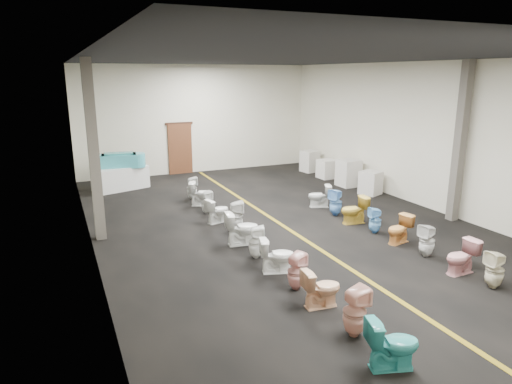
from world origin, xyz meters
TOP-DOWN VIEW (x-y plane):
  - floor at (0.00, 0.00)m, footprint 16.00×16.00m
  - ceiling at (0.00, 0.00)m, footprint 16.00×16.00m
  - wall_back at (0.00, 8.00)m, footprint 10.00×0.00m
  - wall_left at (-5.00, 0.00)m, footprint 0.00×16.00m
  - wall_right at (5.00, 0.00)m, footprint 0.00×16.00m
  - aisle_stripe at (0.00, 0.00)m, footprint 0.12×15.60m
  - back_door at (-0.80, 7.94)m, footprint 1.00×0.10m
  - door_frame at (-0.80, 7.95)m, footprint 1.15×0.08m
  - column_left at (-4.75, 1.00)m, footprint 0.25×0.25m
  - column_right at (4.75, -1.50)m, footprint 0.25×0.25m
  - display_table at (-3.53, 6.17)m, footprint 2.07×1.47m
  - bathtub at (-3.53, 6.17)m, footprint 1.85×0.80m
  - appliance_crate_a at (4.40, 1.84)m, footprint 0.83×0.83m
  - appliance_crate_b at (4.40, 3.17)m, footprint 0.75×0.75m
  - appliance_crate_c at (4.40, 4.65)m, footprint 0.69×0.69m
  - appliance_crate_d at (4.40, 6.03)m, footprint 0.75×0.75m
  - toilet_left_0 at (-1.49, -6.30)m, footprint 0.85×0.63m
  - toilet_left_1 at (-1.48, -5.39)m, footprint 0.42×0.41m
  - toilet_left_2 at (-1.46, -4.35)m, footprint 0.75×0.47m
  - toilet_left_3 at (-1.54, -3.56)m, footprint 0.45×0.44m
  - toilet_left_4 at (-1.53, -2.69)m, footprint 0.83×0.61m
  - toilet_left_5 at (-1.61, -1.79)m, footprint 0.44×0.44m
  - toilet_left_6 at (-1.58, -0.87)m, footprint 0.87×0.57m
  - toilet_left_7 at (-1.39, 0.05)m, footprint 0.48×0.47m
  - toilet_left_8 at (-1.57, 1.03)m, footprint 0.77×0.56m
  - toilet_left_9 at (-1.58, 1.98)m, footprint 0.36×0.36m
  - toilet_left_10 at (-1.46, 2.88)m, footprint 0.87×0.70m
  - toilet_left_11 at (-1.52, 3.76)m, footprint 0.37×0.37m
  - toilet_right_2 at (2.06, -5.10)m, footprint 0.38×0.37m
  - toilet_right_3 at (2.00, -4.34)m, footprint 0.73×0.43m
  - toilet_right_4 at (2.02, -3.32)m, footprint 0.40×0.39m
  - toilet_right_5 at (2.04, -2.38)m, footprint 0.77×0.54m
  - toilet_right_6 at (1.96, -1.53)m, footprint 0.39×0.38m
  - toilet_right_7 at (1.94, -0.62)m, footprint 0.81×0.52m
  - toilet_right_8 at (1.87, 0.21)m, footprint 0.48×0.48m
  - toilet_right_9 at (1.91, 1.19)m, footprint 0.81×0.63m

SIDE VIEW (x-z plane):
  - floor at x=0.00m, z-range 0.00..0.00m
  - aisle_stripe at x=0.00m, z-range 0.00..0.01m
  - toilet_left_9 at x=-1.58m, z-range 0.00..0.70m
  - toilet_left_8 at x=-1.57m, z-range 0.00..0.70m
  - toilet_right_6 at x=1.96m, z-range 0.00..0.71m
  - toilet_right_5 at x=2.04m, z-range 0.00..0.71m
  - toilet_right_9 at x=1.91m, z-range 0.00..0.72m
  - toilet_left_2 at x=-1.46m, z-range 0.00..0.73m
  - toilet_right_3 at x=2.00m, z-range 0.00..0.74m
  - toilet_left_4 at x=-1.53m, z-range 0.00..0.75m
  - toilet_left_3 at x=-1.54m, z-range 0.00..0.75m
  - appliance_crate_c at x=4.40m, z-range 0.00..0.75m
  - toilet_left_11 at x=-1.52m, z-range 0.00..0.76m
  - toilet_left_5 at x=-1.61m, z-range 0.00..0.76m
  - toilet_left_0 at x=-1.49m, z-range 0.00..0.77m
  - toilet_right_2 at x=2.06m, z-range 0.00..0.77m
  - toilet_left_10 at x=-1.46m, z-range 0.00..0.77m
  - toilet_right_4 at x=2.02m, z-range 0.00..0.78m
  - toilet_right_7 at x=1.94m, z-range 0.00..0.78m
  - appliance_crate_a at x=4.40m, z-range 0.00..0.82m
  - toilet_right_8 at x=1.87m, z-range 0.00..0.82m
  - display_table at x=-3.53m, z-range 0.00..0.83m
  - toilet_left_6 at x=-1.58m, z-range 0.00..0.84m
  - toilet_left_1 at x=-1.48m, z-range 0.00..0.84m
  - toilet_left_7 at x=-1.39m, z-range 0.00..0.86m
  - appliance_crate_d at x=4.40m, z-range 0.00..0.91m
  - appliance_crate_b at x=4.40m, z-range 0.00..1.00m
  - back_door at x=-0.80m, z-range 0.00..2.10m
  - bathtub at x=-3.53m, z-range 0.79..1.34m
  - door_frame at x=-0.80m, z-range 2.07..2.17m
  - wall_back at x=0.00m, z-range -2.75..7.25m
  - wall_left at x=-5.00m, z-range -5.75..10.25m
  - wall_right at x=5.00m, z-range -5.75..10.25m
  - column_left at x=-4.75m, z-range 0.00..4.50m
  - column_right at x=4.75m, z-range 0.00..4.50m
  - ceiling at x=0.00m, z-range 4.50..4.50m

